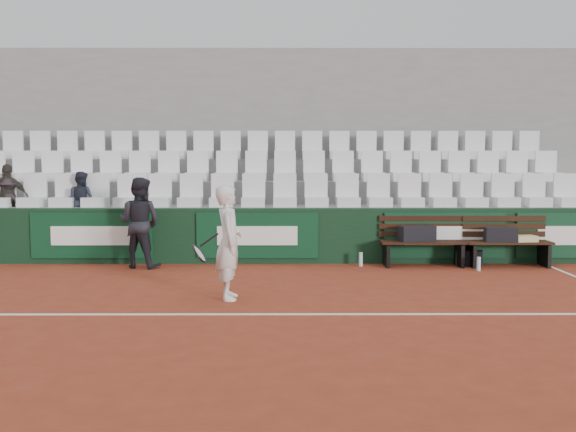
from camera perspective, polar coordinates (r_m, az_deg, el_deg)
The scene contains 23 objects.
ground at distance 7.93m, azimuth -2.50°, elevation -8.74°, with size 80.00×80.00×0.00m, color #963821.
court_baseline at distance 7.93m, azimuth -2.50°, elevation -8.72°, with size 18.00×0.06×0.01m, color white.
back_barrier at distance 11.77m, azimuth -1.40°, elevation -1.74°, with size 18.00×0.34×1.00m.
grandstand_tier_front at distance 12.40m, azimuth -1.66°, elevation -1.41°, with size 18.00×0.95×1.00m, color gray.
grandstand_tier_mid at distance 13.33m, azimuth -1.56°, elevation 0.01°, with size 18.00×0.95×1.45m, color gray.
grandstand_tier_back at distance 14.26m, azimuth -1.47°, elevation 1.24°, with size 18.00×0.95×1.90m, color gray.
grandstand_rear_wall at distance 14.85m, azimuth -1.43°, elevation 6.22°, with size 18.00×0.30×4.40m, color gray.
seat_row_front at distance 12.16m, azimuth -1.69°, elevation 2.32°, with size 11.90×0.44×0.63m, color white.
seat_row_mid at distance 13.10m, azimuth -1.59°, elevation 4.48°, with size 11.90×0.44×0.63m, color white.
seat_row_back at distance 14.05m, azimuth -1.50°, elevation 6.35°, with size 11.90×0.44×0.63m, color silver.
bench_left at distance 11.66m, azimuth 11.89°, elevation -3.29°, with size 1.50×0.56×0.45m, color black.
bench_right at distance 12.04m, azimuth 18.93°, elevation -3.19°, with size 1.50×0.56×0.45m, color #311B0E.
sports_bag_left at distance 11.60m, azimuth 11.39°, elevation -1.52°, with size 0.63×0.27×0.27m, color black.
sports_bag_right at distance 11.90m, azimuth 18.37°, elevation -1.57°, with size 0.54×0.25×0.25m, color black.
towel at distance 12.06m, azimuth 20.32°, elevation -1.89°, with size 0.38×0.27×0.10m, color beige.
sports_bag_ground at distance 11.95m, azimuth 15.80°, elevation -3.60°, with size 0.45×0.27×0.27m, color black.
water_bottle_near at distance 11.49m, azimuth 6.48°, elevation -3.84°, with size 0.07×0.07×0.25m, color silver.
water_bottle_far at distance 11.42m, azimuth 16.59°, elevation -4.10°, with size 0.07×0.07×0.24m, color silver.
tennis_player at distance 8.69m, azimuth -5.29°, elevation -2.35°, with size 0.70×0.59×1.55m.
ball_kid at distance 11.51m, azimuth -13.06°, elevation -0.57°, with size 0.77×0.60×1.58m, color black.
spectator_a at distance 13.30m, azimuth -23.63°, elevation 2.94°, with size 0.65×0.37×1.01m, color #271F24.
spectator_b at distance 13.29m, azimuth -23.66°, elevation 3.49°, with size 0.74×0.31×1.26m, color #302C27.
spectator_c at distance 12.81m, azimuth -17.97°, elevation 3.30°, with size 0.54×0.42×1.12m, color #1F232F.
Camera 1 is at (0.31, -7.70, 1.88)m, focal length 40.00 mm.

